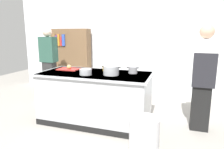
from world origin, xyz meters
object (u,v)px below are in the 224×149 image
at_px(onion, 69,67).
at_px(stock_pot, 111,70).
at_px(juice_cup, 104,68).
at_px(trash_bin, 144,137).
at_px(person_chef, 203,76).
at_px(bookshelf, 71,60).
at_px(mixing_bowl, 86,72).
at_px(sauce_pan, 133,70).
at_px(person_guest, 49,61).

height_order(onion, stock_pot, stock_pot).
relative_size(stock_pot, juice_cup, 3.25).
distance_m(onion, juice_cup, 0.67).
bearing_deg(trash_bin, onion, 150.33).
distance_m(person_chef, bookshelf, 3.61).
height_order(onion, mixing_bowl, onion).
bearing_deg(person_chef, stock_pot, 102.15).
distance_m(stock_pot, bookshelf, 2.61).
height_order(sauce_pan, juice_cup, sauce_pan).
bearing_deg(trash_bin, stock_pot, 133.36).
bearing_deg(bookshelf, stock_pot, -45.89).
distance_m(onion, stock_pot, 0.91).
bearing_deg(juice_cup, stock_pot, -53.06).
bearing_deg(bookshelf, onion, -61.63).
bearing_deg(juice_cup, sauce_pan, -6.64).
xyz_separation_m(juice_cup, trash_bin, (0.93, -1.05, -0.68)).
height_order(juice_cup, trash_bin, juice_cup).
bearing_deg(juice_cup, trash_bin, -48.44).
bearing_deg(mixing_bowl, trash_bin, -29.16).
bearing_deg(trash_bin, bookshelf, 133.90).
bearing_deg(juice_cup, person_guest, 157.71).
height_order(stock_pot, sauce_pan, stock_pot).
xyz_separation_m(onion, stock_pot, (0.89, -0.17, 0.02)).
height_order(mixing_bowl, trash_bin, mixing_bowl).
height_order(juice_cup, bookshelf, bookshelf).
distance_m(mixing_bowl, juice_cup, 0.47).
bearing_deg(person_chef, mixing_bowl, 103.01).
bearing_deg(person_guest, juice_cup, 62.32).
bearing_deg(onion, person_guest, 141.04).
height_order(mixing_bowl, juice_cup, juice_cup).
xyz_separation_m(stock_pot, mixing_bowl, (-0.41, -0.12, -0.03)).
relative_size(trash_bin, bookshelf, 0.31).
bearing_deg(mixing_bowl, person_chef, 13.37).
distance_m(stock_pot, person_chef, 1.48).
bearing_deg(mixing_bowl, sauce_pan, 27.13).
bearing_deg(sauce_pan, person_guest, 161.32).
bearing_deg(juice_cup, onion, -167.49).
bearing_deg(sauce_pan, juice_cup, 173.36).
xyz_separation_m(onion, mixing_bowl, (0.48, -0.29, -0.01)).
bearing_deg(mixing_bowl, juice_cup, 68.36).
bearing_deg(person_chef, bookshelf, 64.19).
distance_m(onion, mixing_bowl, 0.56).
bearing_deg(stock_pot, sauce_pan, 38.60).
bearing_deg(trash_bin, sauce_pan, 111.12).
xyz_separation_m(person_chef, bookshelf, (-3.26, 1.55, -0.06)).
distance_m(sauce_pan, juice_cup, 0.56).
bearing_deg(person_guest, sauce_pan, 65.93).
height_order(trash_bin, person_chef, person_chef).
bearing_deg(stock_pot, trash_bin, -46.64).
bearing_deg(stock_pot, mixing_bowl, -163.67).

